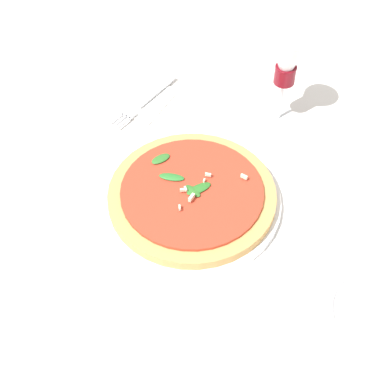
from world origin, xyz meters
name	(u,v)px	position (x,y,z in m)	size (l,w,h in m)	color
ground_plane	(171,210)	(0.00, 0.00, 0.00)	(6.00, 6.00, 0.00)	silver
pizza_arugula_main	(192,197)	(-0.03, 0.02, 0.02)	(0.31, 0.31, 0.05)	white
wine_glass	(286,65)	(-0.30, 0.07, 0.13)	(0.07, 0.07, 0.19)	white
napkin	(148,100)	(-0.22, -0.19, 0.00)	(0.12, 0.08, 0.01)	white
fork	(146,100)	(-0.21, -0.19, 0.01)	(0.19, 0.04, 0.00)	silver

